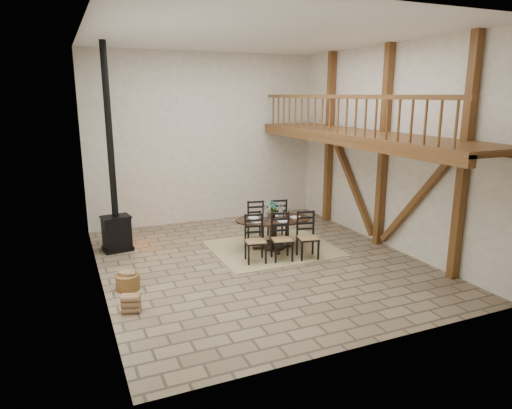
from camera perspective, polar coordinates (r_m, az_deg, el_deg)
name	(u,v)px	position (r m, az deg, el deg)	size (l,w,h in m)	color
ground	(259,262)	(10.72, 0.43, -7.15)	(8.00, 8.00, 0.00)	gray
room_shell	(307,130)	(10.59, 6.43, 9.27)	(7.02, 8.02, 5.01)	white
rug	(273,248)	(11.59, 2.15, -5.49)	(3.00, 2.50, 0.02)	tan
dining_table	(274,234)	(11.36, 2.31, -3.68)	(2.11, 2.36, 1.23)	black
wood_stove	(115,207)	(11.68, -17.23, -0.29)	(0.75, 0.62, 5.00)	black
log_basket	(128,281)	(9.57, -15.72, -9.25)	(0.47, 0.47, 0.39)	brown
log_stack	(131,304)	(8.61, -15.34, -11.85)	(0.38, 0.32, 0.34)	#9B7956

